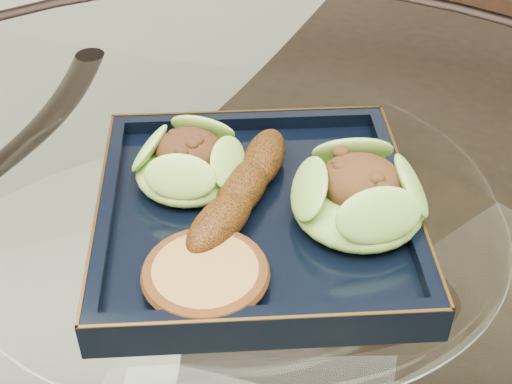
# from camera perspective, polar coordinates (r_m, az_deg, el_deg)

# --- Properties ---
(dining_table) EXTENTS (1.13, 1.13, 0.77)m
(dining_table) POSITION_cam_1_polar(r_m,az_deg,el_deg) (0.73, -1.18, -13.91)
(dining_table) COLOR white
(dining_table) RESTS_ON ground
(dining_chair) EXTENTS (0.53, 0.53, 1.06)m
(dining_chair) POSITION_cam_1_polar(r_m,az_deg,el_deg) (1.12, 14.87, 6.12)
(dining_chair) COLOR #321F10
(dining_chair) RESTS_ON ground
(navy_plate) EXTENTS (0.35, 0.35, 0.02)m
(navy_plate) POSITION_cam_1_polar(r_m,az_deg,el_deg) (0.62, 0.00, -2.13)
(navy_plate) COLOR black
(navy_plate) RESTS_ON dining_table
(lettuce_wrap_left) EXTENTS (0.12, 0.12, 0.03)m
(lettuce_wrap_left) POSITION_cam_1_polar(r_m,az_deg,el_deg) (0.64, -5.35, 2.14)
(lettuce_wrap_left) COLOR #6D9F2E
(lettuce_wrap_left) RESTS_ON navy_plate
(lettuce_wrap_right) EXTENTS (0.11, 0.11, 0.04)m
(lettuce_wrap_right) POSITION_cam_1_polar(r_m,az_deg,el_deg) (0.60, 8.22, -0.56)
(lettuce_wrap_right) COLOR #68A32F
(lettuce_wrap_right) RESTS_ON navy_plate
(roasted_plantain) EXTENTS (0.05, 0.17, 0.03)m
(roasted_plantain) POSITION_cam_1_polar(r_m,az_deg,el_deg) (0.61, -1.05, 0.31)
(roasted_plantain) COLOR #592D09
(roasted_plantain) RESTS_ON navy_plate
(crumb_patty) EXTENTS (0.10, 0.10, 0.02)m
(crumb_patty) POSITION_cam_1_polar(r_m,az_deg,el_deg) (0.55, -4.05, -6.69)
(crumb_patty) COLOR #A27736
(crumb_patty) RESTS_ON navy_plate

